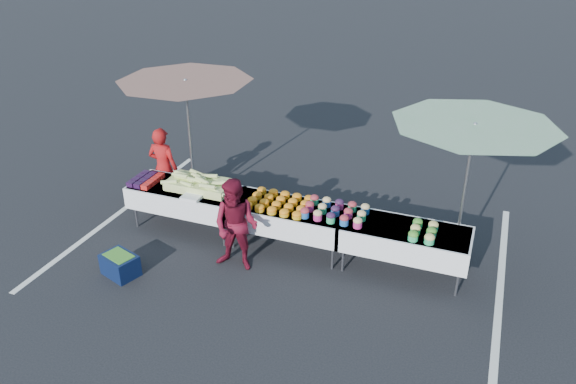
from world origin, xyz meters
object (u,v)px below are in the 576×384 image
(table_right, at_px, (404,238))
(storage_bin, at_px, (120,264))
(vendor, at_px, (164,168))
(table_left, at_px, (186,196))
(customer, at_px, (236,225))
(umbrella_left, at_px, (186,91))
(table_center, at_px, (288,216))
(umbrella_right, at_px, (473,137))

(table_right, height_order, storage_bin, table_right)
(vendor, height_order, storage_bin, vendor)
(table_left, bearing_deg, customer, -30.35)
(umbrella_left, bearing_deg, table_right, -11.52)
(table_center, bearing_deg, umbrella_left, 159.36)
(table_left, distance_m, vendor, 0.96)
(table_center, height_order, table_right, same)
(table_left, xyz_separation_m, customer, (1.28, -0.75, 0.13))
(table_left, distance_m, table_center, 1.80)
(umbrella_right, bearing_deg, table_left, -174.69)
(vendor, distance_m, umbrella_left, 1.45)
(customer, xyz_separation_m, umbrella_left, (-1.60, 1.55, 1.38))
(customer, distance_m, umbrella_left, 2.63)
(table_center, bearing_deg, vendor, 167.78)
(table_left, distance_m, storage_bin, 1.62)
(table_right, relative_size, vendor, 1.26)
(umbrella_left, bearing_deg, table_left, -67.98)
(table_left, bearing_deg, table_center, 0.00)
(table_right, bearing_deg, umbrella_left, 168.48)
(vendor, bearing_deg, table_center, 165.46)
(customer, relative_size, storage_bin, 2.37)
(table_right, relative_size, customer, 1.30)
(table_left, height_order, customer, customer)
(customer, relative_size, umbrella_right, 0.59)
(table_right, distance_m, storage_bin, 4.16)
(umbrella_left, relative_size, storage_bin, 4.80)
(table_left, bearing_deg, umbrella_left, 112.02)
(table_left, height_order, table_right, same)
(customer, relative_size, umbrella_left, 0.49)
(table_center, relative_size, table_right, 1.00)
(umbrella_left, bearing_deg, table_center, -20.64)
(table_center, xyz_separation_m, umbrella_right, (2.50, 0.40, 1.51))
(umbrella_right, xyz_separation_m, storage_bin, (-4.54, -1.95, -1.92))
(table_left, distance_m, umbrella_right, 4.57)
(customer, xyz_separation_m, umbrella_right, (3.02, 1.15, 1.37))
(table_right, bearing_deg, storage_bin, -158.00)
(table_left, bearing_deg, storage_bin, -98.78)
(umbrella_right, bearing_deg, storage_bin, -156.74)
(vendor, bearing_deg, umbrella_left, -153.12)
(umbrella_left, distance_m, umbrella_right, 4.64)
(table_right, xyz_separation_m, customer, (-2.32, -0.75, 0.13))
(table_right, relative_size, umbrella_left, 0.64)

